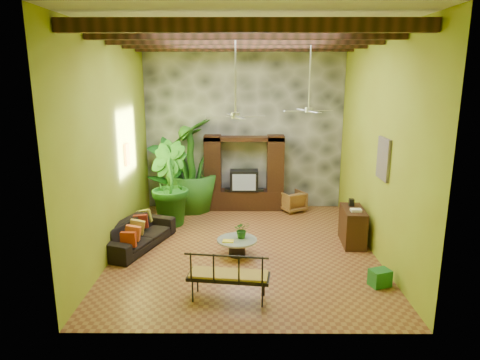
{
  "coord_description": "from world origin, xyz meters",
  "views": [
    {
      "loc": [
        -0.06,
        -9.58,
        4.01
      ],
      "look_at": [
        -0.11,
        0.2,
        1.64
      ],
      "focal_mm": 32.0,
      "sensor_mm": 36.0,
      "label": 1
    }
  ],
  "objects_px": {
    "wicker_armchair": "(292,201)",
    "side_console": "(353,226)",
    "ceiling_fan_front": "(236,106)",
    "tall_plant_a": "(169,174)",
    "coffee_table": "(237,245)",
    "entertainment_center": "(244,179)",
    "ceiling_fan_back": "(309,102)",
    "sofa": "(137,234)",
    "tall_plant_b": "(168,184)",
    "tall_plant_c": "(191,166)",
    "iron_bench": "(229,274)",
    "green_bin": "(380,278)"
  },
  "relations": [
    {
      "from": "wicker_armchair",
      "to": "tall_plant_b",
      "type": "xyz_separation_m",
      "value": [
        -3.57,
        -1.15,
        0.84
      ]
    },
    {
      "from": "sofa",
      "to": "side_console",
      "type": "height_order",
      "value": "side_console"
    },
    {
      "from": "ceiling_fan_back",
      "to": "coffee_table",
      "type": "bearing_deg",
      "value": -137.35
    },
    {
      "from": "wicker_armchair",
      "to": "tall_plant_c",
      "type": "xyz_separation_m",
      "value": [
        -3.07,
        0.06,
        1.1
      ]
    },
    {
      "from": "entertainment_center",
      "to": "ceiling_fan_back",
      "type": "bearing_deg",
      "value": -50.43
    },
    {
      "from": "ceiling_fan_back",
      "to": "sofa",
      "type": "bearing_deg",
      "value": -165.1
    },
    {
      "from": "iron_bench",
      "to": "side_console",
      "type": "distance_m",
      "value": 4.07
    },
    {
      "from": "tall_plant_b",
      "to": "tall_plant_c",
      "type": "height_order",
      "value": "tall_plant_c"
    },
    {
      "from": "tall_plant_b",
      "to": "tall_plant_c",
      "type": "relative_size",
      "value": 0.82
    },
    {
      "from": "iron_bench",
      "to": "tall_plant_b",
      "type": "bearing_deg",
      "value": 120.25
    },
    {
      "from": "wicker_armchair",
      "to": "side_console",
      "type": "height_order",
      "value": "side_console"
    },
    {
      "from": "coffee_table",
      "to": "entertainment_center",
      "type": "bearing_deg",
      "value": 87.22
    },
    {
      "from": "wicker_armchair",
      "to": "side_console",
      "type": "distance_m",
      "value": 2.86
    },
    {
      "from": "tall_plant_b",
      "to": "iron_bench",
      "type": "distance_m",
      "value": 4.66
    },
    {
      "from": "ceiling_fan_back",
      "to": "wicker_armchair",
      "type": "bearing_deg",
      "value": 94.07
    },
    {
      "from": "tall_plant_b",
      "to": "iron_bench",
      "type": "bearing_deg",
      "value": -67.19
    },
    {
      "from": "entertainment_center",
      "to": "coffee_table",
      "type": "bearing_deg",
      "value": -92.78
    },
    {
      "from": "sofa",
      "to": "coffee_table",
      "type": "height_order",
      "value": "sofa"
    },
    {
      "from": "iron_bench",
      "to": "ceiling_fan_back",
      "type": "bearing_deg",
      "value": 70.13
    },
    {
      "from": "entertainment_center",
      "to": "tall_plant_b",
      "type": "height_order",
      "value": "same"
    },
    {
      "from": "ceiling_fan_back",
      "to": "tall_plant_a",
      "type": "bearing_deg",
      "value": 154.28
    },
    {
      "from": "ceiling_fan_front",
      "to": "side_console",
      "type": "xyz_separation_m",
      "value": [
        2.85,
        0.73,
        -2.96
      ]
    },
    {
      "from": "entertainment_center",
      "to": "ceiling_fan_back",
      "type": "height_order",
      "value": "ceiling_fan_back"
    },
    {
      "from": "sofa",
      "to": "green_bin",
      "type": "xyz_separation_m",
      "value": [
        5.23,
        -1.96,
        -0.16
      ]
    },
    {
      "from": "tall_plant_b",
      "to": "coffee_table",
      "type": "bearing_deg",
      "value": -49.05
    },
    {
      "from": "tall_plant_a",
      "to": "coffee_table",
      "type": "distance_m",
      "value": 4.2
    },
    {
      "from": "ceiling_fan_front",
      "to": "ceiling_fan_back",
      "type": "distance_m",
      "value": 2.41
    },
    {
      "from": "wicker_armchair",
      "to": "side_console",
      "type": "bearing_deg",
      "value": 87.24
    },
    {
      "from": "entertainment_center",
      "to": "side_console",
      "type": "xyz_separation_m",
      "value": [
        2.65,
        -2.81,
        -0.52
      ]
    },
    {
      "from": "tall_plant_c",
      "to": "ceiling_fan_back",
      "type": "bearing_deg",
      "value": -29.23
    },
    {
      "from": "tall_plant_b",
      "to": "sofa",
      "type": "bearing_deg",
      "value": -106.02
    },
    {
      "from": "entertainment_center",
      "to": "tall_plant_c",
      "type": "xyz_separation_m",
      "value": [
        -1.6,
        -0.15,
        0.44
      ]
    },
    {
      "from": "tall_plant_b",
      "to": "wicker_armchair",
      "type": "bearing_deg",
      "value": 17.82
    },
    {
      "from": "sofa",
      "to": "coffee_table",
      "type": "distance_m",
      "value": 2.46
    },
    {
      "from": "side_console",
      "to": "green_bin",
      "type": "distance_m",
      "value": 2.22
    },
    {
      "from": "iron_bench",
      "to": "sofa",
      "type": "bearing_deg",
      "value": 138.98
    },
    {
      "from": "entertainment_center",
      "to": "wicker_armchair",
      "type": "bearing_deg",
      "value": -8.13
    },
    {
      "from": "ceiling_fan_front",
      "to": "tall_plant_a",
      "type": "relative_size",
      "value": 0.82
    },
    {
      "from": "wicker_armchair",
      "to": "green_bin",
      "type": "bearing_deg",
      "value": 76.7
    },
    {
      "from": "tall_plant_b",
      "to": "coffee_table",
      "type": "height_order",
      "value": "tall_plant_b"
    },
    {
      "from": "ceiling_fan_front",
      "to": "wicker_armchair",
      "type": "height_order",
      "value": "ceiling_fan_front"
    },
    {
      "from": "tall_plant_b",
      "to": "side_console",
      "type": "xyz_separation_m",
      "value": [
        4.74,
        -1.45,
        -0.71
      ]
    },
    {
      "from": "ceiling_fan_back",
      "to": "green_bin",
      "type": "bearing_deg",
      "value": -71.14
    },
    {
      "from": "sofa",
      "to": "green_bin",
      "type": "height_order",
      "value": "sofa"
    },
    {
      "from": "iron_bench",
      "to": "green_bin",
      "type": "height_order",
      "value": "iron_bench"
    },
    {
      "from": "tall_plant_c",
      "to": "sofa",
      "type": "bearing_deg",
      "value": -108.68
    },
    {
      "from": "entertainment_center",
      "to": "iron_bench",
      "type": "relative_size",
      "value": 1.55
    },
    {
      "from": "ceiling_fan_front",
      "to": "coffee_table",
      "type": "relative_size",
      "value": 2.04
    },
    {
      "from": "wicker_armchair",
      "to": "iron_bench",
      "type": "relative_size",
      "value": 0.44
    },
    {
      "from": "ceiling_fan_back",
      "to": "iron_bench",
      "type": "bearing_deg",
      "value": -117.31
    }
  ]
}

